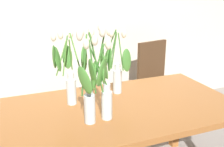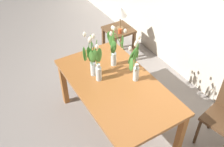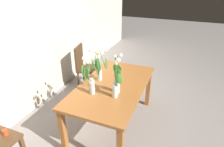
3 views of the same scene
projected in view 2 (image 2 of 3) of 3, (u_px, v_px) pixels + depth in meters
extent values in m
plane|color=gray|center=(116.00, 125.00, 3.45)|extent=(18.00, 18.00, 0.00)
cube|color=beige|center=(221.00, 5.00, 3.18)|extent=(9.00, 0.10, 2.70)
cube|color=#A3602D|center=(116.00, 85.00, 2.99)|extent=(1.60, 0.90, 0.04)
cube|color=#A3602D|center=(64.00, 84.00, 3.56)|extent=(0.07, 0.07, 0.70)
cube|color=#A3602D|center=(112.00, 66.00, 3.87)|extent=(0.07, 0.07, 0.70)
cube|color=#A3602D|center=(180.00, 135.00, 2.90)|extent=(0.07, 0.07, 0.70)
cylinder|color=silver|center=(93.00, 69.00, 3.05)|extent=(0.07, 0.07, 0.18)
cylinder|color=silver|center=(93.00, 61.00, 2.97)|extent=(0.04, 0.04, 0.05)
cylinder|color=silver|center=(93.00, 71.00, 3.06)|extent=(0.06, 0.06, 0.11)
cylinder|color=#3D752D|center=(92.00, 51.00, 2.82)|extent=(0.07, 0.05, 0.35)
ellipsoid|color=#F2E5C6|center=(90.00, 39.00, 2.68)|extent=(0.04, 0.04, 0.06)
ellipsoid|color=#4C8E38|center=(94.00, 56.00, 2.82)|extent=(0.08, 0.10, 0.18)
cylinder|color=#3D752D|center=(88.00, 48.00, 2.87)|extent=(0.06, 0.05, 0.34)
ellipsoid|color=#F2E5C6|center=(84.00, 34.00, 2.77)|extent=(0.04, 0.04, 0.06)
ellipsoid|color=#4C8E38|center=(84.00, 54.00, 2.91)|extent=(0.11, 0.08, 0.18)
cylinder|color=#3D752D|center=(95.00, 55.00, 2.84)|extent=(0.11, 0.01, 0.26)
ellipsoid|color=#F2E5C6|center=(97.00, 47.00, 2.72)|extent=(0.04, 0.04, 0.06)
ellipsoid|color=#4C8E38|center=(99.00, 55.00, 2.83)|extent=(0.05, 0.10, 0.18)
cylinder|color=#3D752D|center=(91.00, 52.00, 2.85)|extent=(0.03, 0.04, 0.31)
ellipsoid|color=#F2E5C6|center=(89.00, 40.00, 2.74)|extent=(0.04, 0.04, 0.06)
ellipsoid|color=#4C8E38|center=(92.00, 57.00, 2.84)|extent=(0.10, 0.08, 0.18)
cylinder|color=silver|center=(114.00, 59.00, 3.19)|extent=(0.07, 0.07, 0.18)
cylinder|color=silver|center=(114.00, 51.00, 3.12)|extent=(0.04, 0.04, 0.05)
cylinder|color=silver|center=(114.00, 61.00, 3.21)|extent=(0.06, 0.06, 0.11)
cylinder|color=#56933D|center=(114.00, 40.00, 3.05)|extent=(0.05, 0.04, 0.28)
ellipsoid|color=#F2E5C6|center=(114.00, 29.00, 2.98)|extent=(0.04, 0.04, 0.06)
ellipsoid|color=#427F33|center=(112.00, 39.00, 3.10)|extent=(0.08, 0.09, 0.17)
cylinder|color=#56933D|center=(120.00, 42.00, 3.05)|extent=(0.05, 0.12, 0.25)
ellipsoid|color=#F2E5C6|center=(125.00, 31.00, 2.97)|extent=(0.04, 0.04, 0.06)
ellipsoid|color=#427F33|center=(122.00, 42.00, 3.09)|extent=(0.07, 0.05, 0.17)
cylinder|color=#56933D|center=(112.00, 43.00, 2.98)|extent=(0.07, 0.08, 0.30)
ellipsoid|color=#F2E5C6|center=(111.00, 34.00, 2.85)|extent=(0.04, 0.04, 0.06)
ellipsoid|color=#427F33|center=(113.00, 47.00, 2.96)|extent=(0.07, 0.08, 0.18)
cylinder|color=#56933D|center=(113.00, 40.00, 3.07)|extent=(0.09, 0.04, 0.26)
ellipsoid|color=#F2E5C6|center=(112.00, 28.00, 3.02)|extent=(0.04, 0.04, 0.06)
ellipsoid|color=#427F33|center=(110.00, 37.00, 3.10)|extent=(0.06, 0.11, 0.18)
cylinder|color=silver|center=(136.00, 74.00, 2.97)|extent=(0.07, 0.07, 0.18)
cylinder|color=silver|center=(137.00, 66.00, 2.90)|extent=(0.04, 0.04, 0.05)
cylinder|color=silver|center=(136.00, 76.00, 2.99)|extent=(0.06, 0.06, 0.11)
cylinder|color=#3D752D|center=(136.00, 55.00, 2.84)|extent=(0.05, 0.01, 0.26)
ellipsoid|color=#F2E5C6|center=(136.00, 44.00, 2.76)|extent=(0.04, 0.04, 0.06)
ellipsoid|color=#427F33|center=(132.00, 58.00, 2.89)|extent=(0.05, 0.11, 0.18)
cylinder|color=#3D752D|center=(136.00, 55.00, 2.84)|extent=(0.06, 0.03, 0.27)
ellipsoid|color=#F2E5C6|center=(137.00, 43.00, 2.77)|extent=(0.04, 0.04, 0.06)
ellipsoid|color=#427F33|center=(133.00, 56.00, 2.90)|extent=(0.08, 0.10, 0.18)
cylinder|color=#3D752D|center=(133.00, 58.00, 2.79)|extent=(0.01, 0.10, 0.27)
ellipsoid|color=#F2E5C6|center=(130.00, 49.00, 2.68)|extent=(0.04, 0.04, 0.06)
ellipsoid|color=#427F33|center=(131.00, 65.00, 2.79)|extent=(0.08, 0.04, 0.17)
cylinder|color=#3D752D|center=(138.00, 52.00, 2.86)|extent=(0.10, 0.09, 0.28)
ellipsoid|color=#F2E5C6|center=(139.00, 37.00, 2.81)|extent=(0.04, 0.04, 0.06)
ellipsoid|color=#427F33|center=(135.00, 54.00, 2.93)|extent=(0.08, 0.09, 0.18)
cylinder|color=silver|center=(99.00, 74.00, 2.97)|extent=(0.07, 0.07, 0.18)
cylinder|color=silver|center=(98.00, 66.00, 2.90)|extent=(0.04, 0.04, 0.05)
cylinder|color=silver|center=(99.00, 76.00, 2.99)|extent=(0.06, 0.06, 0.11)
cylinder|color=#3D752D|center=(96.00, 51.00, 2.82)|extent=(0.09, 0.01, 0.34)
ellipsoid|color=#F2E5C6|center=(93.00, 36.00, 2.74)|extent=(0.04, 0.04, 0.06)
ellipsoid|color=#4C8E38|center=(92.00, 56.00, 2.89)|extent=(0.05, 0.10, 0.18)
cylinder|color=#3D752D|center=(94.00, 53.00, 2.85)|extent=(0.12, 0.03, 0.27)
ellipsoid|color=#F2E5C6|center=(89.00, 40.00, 2.79)|extent=(0.04, 0.04, 0.06)
ellipsoid|color=#4C8E38|center=(89.00, 54.00, 2.87)|extent=(0.07, 0.09, 0.17)
cube|color=#4C331E|center=(223.00, 120.00, 2.94)|extent=(0.47, 0.47, 0.04)
cylinder|color=#4C331E|center=(197.00, 132.00, 3.10)|extent=(0.04, 0.04, 0.43)
cylinder|color=#4C331E|center=(212.00, 117.00, 3.28)|extent=(0.04, 0.04, 0.43)
cube|color=brown|center=(119.00, 30.00, 4.32)|extent=(0.44, 0.44, 0.04)
cube|color=brown|center=(104.00, 41.00, 4.54)|extent=(0.04, 0.04, 0.51)
cube|color=brown|center=(115.00, 52.00, 4.29)|extent=(0.04, 0.04, 0.51)
cube|color=brown|center=(122.00, 36.00, 4.69)|extent=(0.04, 0.04, 0.51)
cube|color=brown|center=(134.00, 46.00, 4.44)|extent=(0.04, 0.04, 0.51)
cylinder|color=olive|center=(120.00, 28.00, 4.30)|extent=(0.12, 0.12, 0.02)
cylinder|color=olive|center=(120.00, 22.00, 4.22)|extent=(0.02, 0.02, 0.22)
cone|color=silver|center=(120.00, 11.00, 4.10)|extent=(0.22, 0.22, 0.16)
cylinder|color=#CC4C23|center=(120.00, 31.00, 4.17)|extent=(0.06, 0.06, 0.07)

